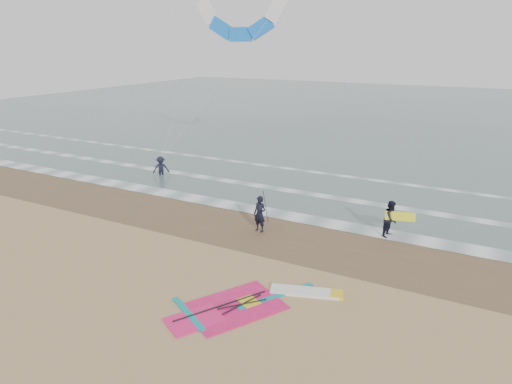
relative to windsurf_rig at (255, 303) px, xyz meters
The scene contains 11 objects.
ground 1.89m from the windsurf_rig, behind, with size 120.00×120.00×0.00m, color tan.
sea_water 47.81m from the windsurf_rig, 92.24° to the left, with size 120.00×80.00×0.02m, color #47605E.
wet_sand_band 6.07m from the windsurf_rig, 107.97° to the left, with size 120.00×5.00×0.01m, color brown.
foam_waterline 10.38m from the windsurf_rig, 100.38° to the left, with size 120.00×9.15×0.02m.
windsurf_rig is the anchor object (origin of this frame).
person_standing 6.26m from the windsurf_rig, 115.91° to the left, with size 0.63×0.41×1.72m, color black.
person_walking 8.36m from the windsurf_rig, 70.73° to the left, with size 0.82×0.64×1.68m, color black.
person_wading 16.78m from the windsurf_rig, 139.66° to the left, with size 1.05×0.61×1.63m, color black.
held_pole 6.20m from the windsurf_rig, 113.36° to the left, with size 0.17×0.86×1.82m.
carried_kiteboard 8.43m from the windsurf_rig, 67.92° to the left, with size 1.30×0.51×0.39m.
surf_kite 18.94m from the windsurf_rig, 121.12° to the left, with size 7.52×3.35×10.06m.
Camera 1 is at (8.17, -11.57, 8.37)m, focal length 32.00 mm.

